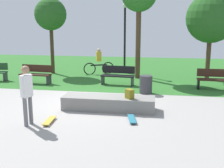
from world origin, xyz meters
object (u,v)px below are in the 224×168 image
cyclist_on_bicycle (99,63)px  trash_bin (146,85)px  park_bench_center_lawn (118,75)px  concrete_ledge (109,103)px  park_bench_near_lamppost (36,74)px  park_bench_far_right (215,79)px  backpack_on_ledge (130,94)px  lamp_post (125,31)px  skateboard_by_ledge (132,119)px  skateboard_spare (49,120)px  tree_slender_maple (51,15)px  tree_young_birch (211,18)px  skater_performing_trick (27,91)px

cyclist_on_bicycle → trash_bin: bearing=-54.8°
park_bench_center_lawn → trash_bin: (1.41, -1.46, -0.10)m
concrete_ledge → park_bench_near_lamppost: size_ratio=1.95×
park_bench_center_lawn → park_bench_near_lamppost: size_ratio=1.00×
park_bench_center_lawn → park_bench_far_right: (4.48, -0.21, 0.00)m
backpack_on_ledge → park_bench_center_lawn: 4.20m
concrete_ledge → lamp_post: lamp_post is taller
backpack_on_ledge → skateboard_by_ledge: size_ratio=0.39×
lamp_post → cyclist_on_bicycle: size_ratio=2.43×
skateboard_spare → tree_slender_maple: (-2.89, 7.96, 3.31)m
concrete_ledge → tree_young_birch: tree_young_birch is taller
trash_bin → tree_slender_maple: bearing=145.3°
skateboard_by_ledge → tree_young_birch: bearing=64.3°
skateboard_by_ledge → park_bench_center_lawn: park_bench_center_lawn is taller
skater_performing_trick → tree_slender_maple: size_ratio=0.41×
skateboard_spare → skater_performing_trick: bearing=-151.9°
backpack_on_ledge → skater_performing_trick: (-2.84, -1.73, 0.42)m
park_bench_near_lamppost → tree_young_birch: bearing=15.0°
park_bench_near_lamppost → concrete_ledge: bearing=-40.2°
tree_young_birch → trash_bin: tree_young_birch is taller
backpack_on_ledge → tree_young_birch: size_ratio=0.07×
park_bench_center_lawn → lamp_post: size_ratio=0.40×
concrete_ledge → skateboard_by_ledge: size_ratio=3.88×
cyclist_on_bicycle → skateboard_by_ledge: bearing=-70.9°
skater_performing_trick → trash_bin: bearing=53.0°
park_bench_center_lawn → tree_young_birch: 5.58m
skateboard_spare → park_bench_near_lamppost: (-2.74, 5.21, 0.42)m
skateboard_spare → park_bench_center_lawn: bearing=76.5°
trash_bin → park_bench_center_lawn: bearing=134.0°
tree_slender_maple → skater_performing_trick: bearing=-74.0°
tree_slender_maple → skateboard_spare: bearing=-70.0°
concrete_ledge → park_bench_center_lawn: bearing=93.4°
park_bench_far_right → trash_bin: park_bench_far_right is taller
concrete_ledge → park_bench_center_lawn: park_bench_center_lawn is taller
skateboard_by_ledge → tree_slender_maple: bearing=126.0°
backpack_on_ledge → tree_slender_maple: size_ratio=0.07×
park_bench_center_lawn → tree_slender_maple: (-4.22, 2.43, 2.89)m
concrete_ledge → skater_performing_trick: bearing=-138.4°
park_bench_far_right → lamp_post: lamp_post is taller
skateboard_spare → tree_young_birch: tree_young_birch is taller
skater_performing_trick → park_bench_near_lamppost: skater_performing_trick is taller
backpack_on_ledge → lamp_post: (-1.03, 7.33, 1.84)m
skateboard_spare → trash_bin: bearing=56.0°
backpack_on_ledge → tree_young_birch: bearing=108.8°
park_bench_near_lamppost → lamp_post: 5.72m
concrete_ledge → park_bench_center_lawn: size_ratio=1.95×
concrete_ledge → park_bench_near_lamppost: park_bench_near_lamppost is taller
concrete_ledge → trash_bin: 2.75m
park_bench_near_lamppost → tree_slender_maple: 3.99m
tree_young_birch → skateboard_by_ledge: bearing=-115.7°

